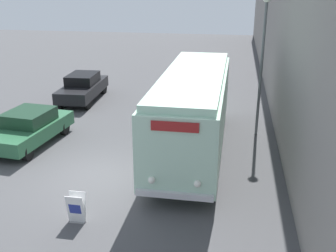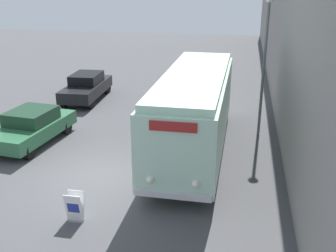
# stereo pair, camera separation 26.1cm
# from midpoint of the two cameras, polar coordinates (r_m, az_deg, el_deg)

# --- Properties ---
(ground_plane) EXTENTS (80.00, 80.00, 0.00)m
(ground_plane) POSITION_cam_midpoint_polar(r_m,az_deg,el_deg) (14.27, -9.32, -7.20)
(ground_plane) COLOR #4C4C4F
(building_wall_right) EXTENTS (0.30, 60.00, 8.73)m
(building_wall_right) POSITION_cam_midpoint_polar(r_m,az_deg,el_deg) (21.99, 16.65, 13.89)
(building_wall_right) COLOR gray
(building_wall_right) RESTS_ON ground_plane
(vintage_bus) EXTENTS (2.45, 9.46, 3.24)m
(vintage_bus) POSITION_cam_midpoint_polar(r_m,az_deg,el_deg) (15.50, 4.32, 2.64)
(vintage_bus) COLOR black
(vintage_bus) RESTS_ON ground_plane
(sign_board) EXTENTS (0.50, 0.34, 0.90)m
(sign_board) POSITION_cam_midpoint_polar(r_m,az_deg,el_deg) (11.76, -12.77, -11.45)
(sign_board) COLOR gray
(sign_board) RESTS_ON ground_plane
(streetlamp) EXTENTS (0.36, 0.36, 6.06)m
(streetlamp) POSITION_cam_midpoint_polar(r_m,az_deg,el_deg) (17.18, 14.41, 11.14)
(streetlamp) COLOR #595E60
(streetlamp) RESTS_ON ground_plane
(parked_car_near) EXTENTS (2.34, 4.38, 1.46)m
(parked_car_near) POSITION_cam_midpoint_polar(r_m,az_deg,el_deg) (17.52, -18.80, -0.06)
(parked_car_near) COLOR black
(parked_car_near) RESTS_ON ground_plane
(parked_car_mid) EXTENTS (2.00, 4.63, 1.54)m
(parked_car_mid) POSITION_cam_midpoint_polar(r_m,az_deg,el_deg) (23.19, -11.42, 5.63)
(parked_car_mid) COLOR black
(parked_car_mid) RESTS_ON ground_plane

